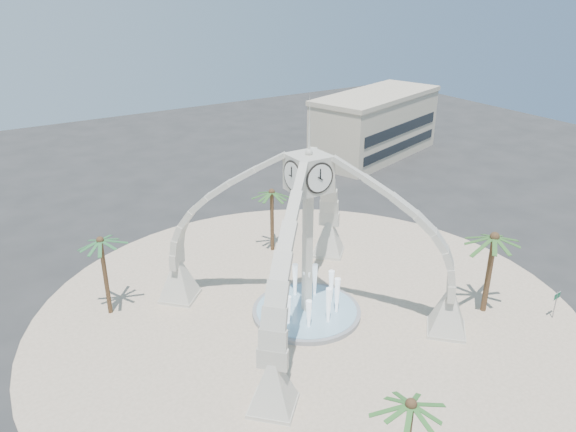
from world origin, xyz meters
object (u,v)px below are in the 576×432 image
palm_east (495,238)px  fountain (306,311)px  palm_west (100,242)px  palm_south (411,406)px  clock_tower (308,235)px  palm_north (272,193)px  street_sign (556,299)px

palm_east → fountain: bearing=149.9°
fountain → palm_west: (-12.24, 7.87, 5.60)m
fountain → palm_south: 16.64m
palm_west → clock_tower: bearing=-32.7°
fountain → palm_west: 15.59m
fountain → palm_north: palm_north is taller
fountain → street_sign: bearing=-33.8°
clock_tower → palm_east: bearing=-30.1°
palm_east → palm_west: size_ratio=1.04×
palm_north → palm_south: size_ratio=1.07×
palm_east → palm_north: 18.89m
fountain → palm_east: palm_east is taller
clock_tower → palm_east: 13.23m
palm_west → palm_north: 15.65m
palm_west → palm_north: bearing=9.2°
palm_west → street_sign: 32.80m
palm_east → palm_west: 27.77m
fountain → palm_west: palm_west is taller
palm_east → clock_tower: bearing=149.9°
fountain → clock_tower: bearing=-90.0°
palm_west → street_sign: palm_west is taller
palm_west → palm_north: palm_west is taller
clock_tower → palm_west: (-12.24, 7.87, -0.60)m
clock_tower → fountain: bearing=90.0°
palm_east → palm_north: (-8.23, 17.00, -0.45)m
street_sign → fountain: bearing=141.9°
fountain → palm_north: bearing=72.8°
clock_tower → palm_east: size_ratio=2.59×
street_sign → palm_north: bearing=115.7°
fountain → street_sign: 18.03m
fountain → palm_east: 14.42m
clock_tower → palm_west: bearing=147.3°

